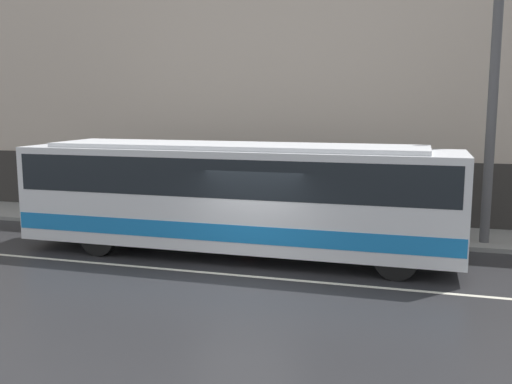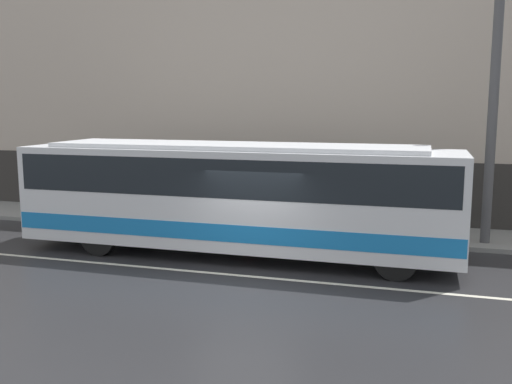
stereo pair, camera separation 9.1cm
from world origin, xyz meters
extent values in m
plane|color=#262628|center=(0.00, 0.00, 0.00)|extent=(60.00, 60.00, 0.00)
cube|color=gray|center=(0.00, 5.38, 0.07)|extent=(60.00, 2.75, 0.14)
cube|color=#B7A899|center=(0.00, 6.90, 4.53)|extent=(60.00, 0.30, 9.06)
cube|color=#2D2B28|center=(0.00, 6.74, 1.13)|extent=(60.00, 0.06, 2.27)
cube|color=beige|center=(0.00, 0.00, 0.00)|extent=(54.00, 0.14, 0.01)
cube|color=silver|center=(-0.91, 1.86, 1.66)|extent=(11.99, 2.60, 2.61)
cube|color=#1972BF|center=(-0.91, 1.86, 0.90)|extent=(11.93, 2.62, 0.45)
cube|color=black|center=(-0.91, 1.86, 2.29)|extent=(11.63, 2.62, 0.99)
cube|color=orange|center=(5.03, 1.86, 2.77)|extent=(0.12, 1.95, 0.28)
cube|color=silver|center=(-0.91, 1.86, 3.02)|extent=(10.19, 2.21, 0.12)
cylinder|color=black|center=(3.48, 0.73, 0.51)|extent=(1.02, 0.28, 1.02)
cylinder|color=black|center=(3.48, 3.00, 0.51)|extent=(1.02, 0.28, 1.02)
cylinder|color=black|center=(-4.51, 0.73, 0.51)|extent=(1.02, 0.28, 1.02)
cylinder|color=black|center=(-4.51, 3.00, 0.51)|extent=(1.02, 0.28, 1.02)
cylinder|color=#4C4C4F|center=(5.83, 4.74, 3.92)|extent=(0.27, 0.27, 7.56)
cylinder|color=maroon|center=(-1.88, 6.33, 0.86)|extent=(0.36, 0.36, 1.44)
sphere|color=tan|center=(-1.88, 6.33, 1.71)|extent=(0.26, 0.26, 0.26)
camera|label=1|loc=(3.95, -12.79, 4.14)|focal=40.00mm
camera|label=2|loc=(4.04, -12.77, 4.14)|focal=40.00mm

